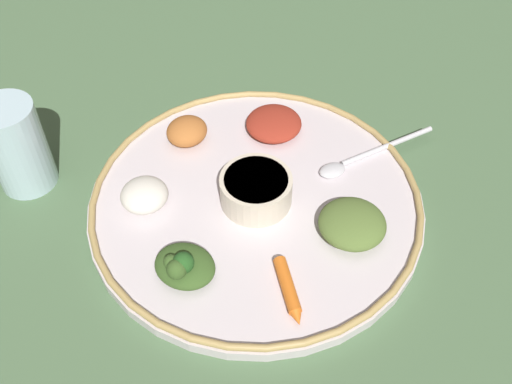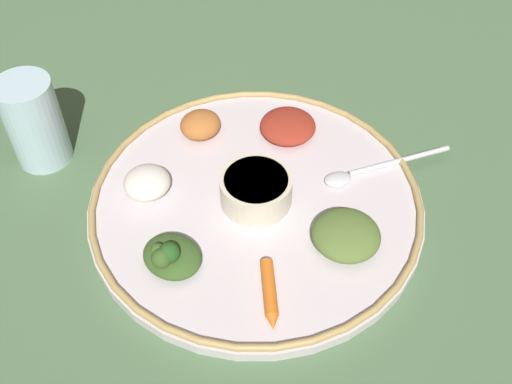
# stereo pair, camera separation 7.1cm
# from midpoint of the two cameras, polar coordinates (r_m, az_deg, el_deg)

# --- Properties ---
(ground_plane) EXTENTS (2.40, 2.40, 0.00)m
(ground_plane) POSITION_cam_midpoint_polar(r_m,az_deg,el_deg) (0.73, -2.77, -1.68)
(ground_plane) COLOR #4C6B47
(platter) EXTENTS (0.40, 0.40, 0.01)m
(platter) POSITION_cam_midpoint_polar(r_m,az_deg,el_deg) (0.73, -2.79, -1.32)
(platter) COLOR silver
(platter) RESTS_ON ground_plane
(platter_rim) EXTENTS (0.39, 0.39, 0.01)m
(platter_rim) POSITION_cam_midpoint_polar(r_m,az_deg,el_deg) (0.72, -2.82, -0.79)
(platter_rim) COLOR tan
(platter_rim) RESTS_ON platter
(center_bowl) EXTENTS (0.08, 0.08, 0.04)m
(center_bowl) POSITION_cam_midpoint_polar(r_m,az_deg,el_deg) (0.71, -2.87, 0.13)
(center_bowl) COLOR beige
(center_bowl) RESTS_ON platter
(spoon) EXTENTS (0.17, 0.03, 0.01)m
(spoon) POSITION_cam_midpoint_polar(r_m,az_deg,el_deg) (0.77, 7.00, 3.12)
(spoon) COLOR silver
(spoon) RESTS_ON platter
(greens_pile) EXTENTS (0.09, 0.09, 0.04)m
(greens_pile) POSITION_cam_midpoint_polar(r_m,az_deg,el_deg) (0.65, -9.93, -7.03)
(greens_pile) COLOR #385623
(greens_pile) RESTS_ON platter
(carrot_near_spoon) EXTENTS (0.03, 0.08, 0.01)m
(carrot_near_spoon) POSITION_cam_midpoint_polar(r_m,az_deg,el_deg) (0.64, -0.12, -9.40)
(carrot_near_spoon) COLOR orange
(carrot_near_spoon) RESTS_ON platter
(mound_beet) EXTENTS (0.10, 0.10, 0.02)m
(mound_beet) POSITION_cam_midpoint_polar(r_m,az_deg,el_deg) (0.80, -0.88, 6.31)
(mound_beet) COLOR maroon
(mound_beet) RESTS_ON platter
(mound_rice_white) EXTENTS (0.07, 0.07, 0.03)m
(mound_rice_white) POSITION_cam_midpoint_polar(r_m,az_deg,el_deg) (0.73, -13.21, -0.43)
(mound_rice_white) COLOR silver
(mound_rice_white) RESTS_ON platter
(mound_chickpea) EXTENTS (0.07, 0.06, 0.03)m
(mound_chickpea) POSITION_cam_midpoint_polar(r_m,az_deg,el_deg) (0.79, -9.08, 5.53)
(mound_chickpea) COLOR #B2662D
(mound_chickpea) RESTS_ON platter
(mound_collards) EXTENTS (0.11, 0.11, 0.03)m
(mound_collards) POSITION_cam_midpoint_polar(r_m,az_deg,el_deg) (0.68, 6.10, -3.15)
(mound_collards) COLOR #567033
(mound_collards) RESTS_ON platter
(drinking_glass) EXTENTS (0.07, 0.07, 0.12)m
(drinking_glass) POSITION_cam_midpoint_polar(r_m,az_deg,el_deg) (0.79, -23.79, 3.39)
(drinking_glass) COLOR silver
(drinking_glass) RESTS_ON ground_plane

